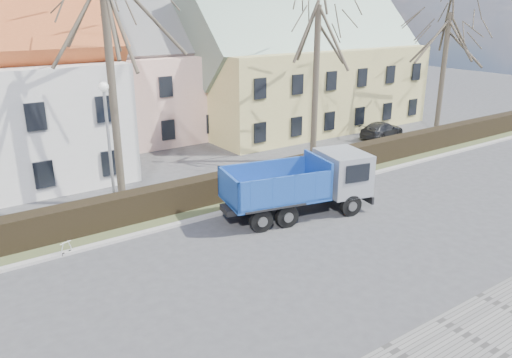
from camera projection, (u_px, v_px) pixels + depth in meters
ground at (259, 261)px, 18.38m from camera, size 120.00×120.00×0.00m
curb_far at (199, 219)px, 21.93m from camera, size 80.00×0.30×0.12m
grass_strip at (182, 207)px, 23.17m from camera, size 80.00×3.00×0.10m
hedge at (184, 197)px, 22.82m from camera, size 60.00×0.90×1.30m
building_pink at (141, 81)px, 34.75m from camera, size 10.80×8.80×8.00m
building_yellow at (301, 70)px, 38.84m from camera, size 18.80×10.80×8.50m
tree_1 at (110, 68)px, 21.83m from camera, size 9.20×9.20×12.65m
tree_2 at (316, 69)px, 28.59m from camera, size 8.00×8.00×11.00m
tree_3 at (444, 62)px, 35.17m from camera, size 7.60×7.60×10.45m
dump_truck at (293, 186)px, 22.00m from camera, size 7.31×3.97×2.77m
streetlight at (110, 152)px, 21.27m from camera, size 0.47×0.47×6.06m
cart_frame at (62, 250)px, 18.58m from camera, size 0.75×0.59×0.60m
parked_car_b at (382, 130)px, 35.66m from camera, size 4.16×2.24×1.14m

